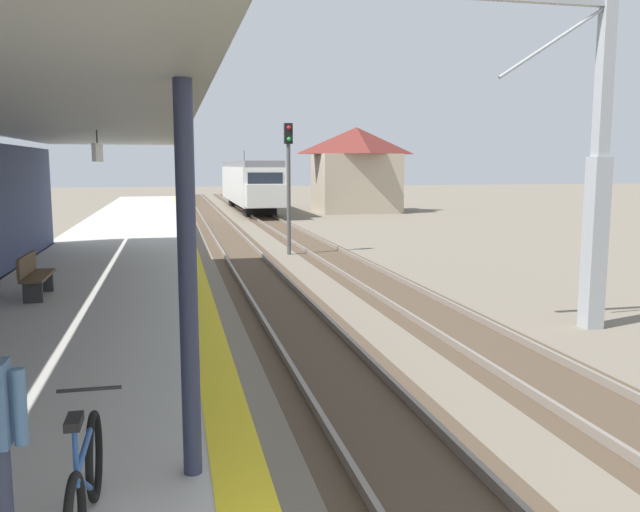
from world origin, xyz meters
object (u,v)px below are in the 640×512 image
approaching_train (250,183)px  bicycle_beside_commuter (85,485)px  platform_bench (34,274)px  rail_signal_post (289,175)px  distant_trackside_house (356,168)px  catenary_pylon_far_side (587,164)px

approaching_train → bicycle_beside_commuter: size_ratio=10.77×
approaching_train → platform_bench: bearing=-103.1°
platform_bench → approaching_train: bearing=76.9°
platform_bench → rail_signal_post: bearing=58.1°
rail_signal_post → distant_trackside_house: bearing=67.9°
approaching_train → platform_bench: size_ratio=12.25×
bicycle_beside_commuter → catenary_pylon_far_side: (9.33, 7.85, 2.31)m
approaching_train → bicycle_beside_commuter: bearing=-98.1°
rail_signal_post → platform_bench: rail_signal_post is taller
catenary_pylon_far_side → bicycle_beside_commuter: bearing=-139.9°
distant_trackside_house → bicycle_beside_commuter: bearing=-108.2°
approaching_train → catenary_pylon_far_side: size_ratio=2.61×
bicycle_beside_commuter → approaching_train: bearing=81.9°
catenary_pylon_far_side → platform_bench: 11.76m
rail_signal_post → catenary_pylon_far_side: bearing=-72.9°
bicycle_beside_commuter → catenary_pylon_far_side: 12.42m
platform_bench → distant_trackside_house: (16.53, 34.47, 1.96)m
approaching_train → bicycle_beside_commuter: (-6.73, -47.28, -0.88)m
bicycle_beside_commuter → catenary_pylon_far_side: bearing=40.1°
rail_signal_post → approaching_train: bearing=86.7°
bicycle_beside_commuter → rail_signal_post: bearing=76.2°
rail_signal_post → platform_bench: bearing=-121.9°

